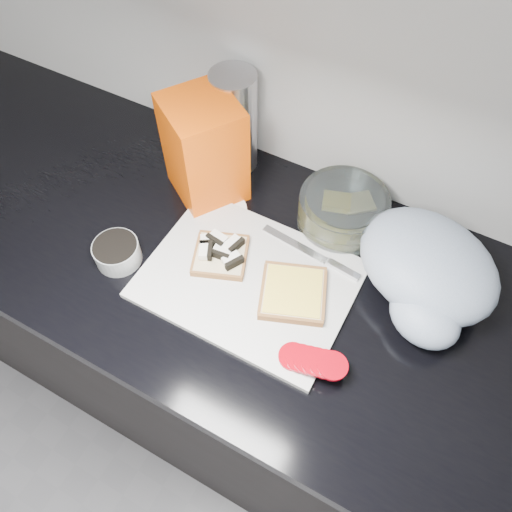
{
  "coord_description": "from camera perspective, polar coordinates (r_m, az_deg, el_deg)",
  "views": [
    {
      "loc": [
        0.21,
        0.72,
        1.74
      ],
      "look_at": [
        -0.05,
        1.19,
        0.95
      ],
      "focal_mm": 35.0,
      "sensor_mm": 36.0,
      "label": 1
    }
  ],
  "objects": [
    {
      "name": "knife",
      "position": [
        1.01,
        7.59,
        -0.29
      ],
      "size": [
        0.22,
        0.04,
        0.01
      ],
      "rotation": [
        0.0,
        0.0,
        -0.11
      ],
      "color": "silver",
      "rests_on": "cutting_board"
    },
    {
      "name": "tomato_slices",
      "position": [
        0.89,
        6.48,
        -11.84
      ],
      "size": [
        0.14,
        0.08,
        0.03
      ],
      "rotation": [
        0.0,
        0.0,
        -0.34
      ],
      "color": "#A70310",
      "rests_on": "cutting_board"
    },
    {
      "name": "bread_right",
      "position": [
        0.95,
        4.25,
        -4.23
      ],
      "size": [
        0.16,
        0.16,
        0.02
      ],
      "rotation": [
        0.0,
        0.0,
        0.37
      ],
      "color": "beige",
      "rests_on": "cutting_board"
    },
    {
      "name": "glass_bowl",
      "position": [
        1.06,
        9.86,
        5.15
      ],
      "size": [
        0.19,
        0.19,
        0.08
      ],
      "rotation": [
        0.0,
        0.0,
        0.32
      ],
      "color": "silver",
      "rests_on": "countertop"
    },
    {
      "name": "tub_lid",
      "position": [
        1.09,
        -3.47,
        5.34
      ],
      "size": [
        0.12,
        0.12,
        0.01
      ],
      "primitive_type": "cylinder",
      "rotation": [
        0.0,
        0.0,
        -0.43
      ],
      "color": "white",
      "rests_on": "countertop"
    },
    {
      "name": "seed_tub",
      "position": [
        1.03,
        -15.62,
        0.48
      ],
      "size": [
        0.09,
        0.09,
        0.05
      ],
      "color": "#919696",
      "rests_on": "countertop"
    },
    {
      "name": "steel_canister",
      "position": [
        1.11,
        -2.46,
        15.05
      ],
      "size": [
        0.1,
        0.1,
        0.24
      ],
      "primitive_type": "cylinder",
      "color": "#A8A8AC",
      "rests_on": "countertop"
    },
    {
      "name": "bread_left",
      "position": [
        1.0,
        -4.1,
        0.3
      ],
      "size": [
        0.14,
        0.14,
        0.03
      ],
      "rotation": [
        0.0,
        0.0,
        0.37
      ],
      "color": "beige",
      "rests_on": "cutting_board"
    },
    {
      "name": "base_cabinet",
      "position": [
        1.41,
        1.93,
        -12.63
      ],
      "size": [
        3.5,
        0.6,
        0.86
      ],
      "primitive_type": "cube",
      "color": "black",
      "rests_on": "ground"
    },
    {
      "name": "countertop",
      "position": [
        1.01,
        2.64,
        -3.09
      ],
      "size": [
        3.5,
        0.64,
        0.04
      ],
      "primitive_type": "cube",
      "color": "black",
      "rests_on": "base_cabinet"
    },
    {
      "name": "whole_tomatoes",
      "position": [
        0.98,
        18.73,
        -5.0
      ],
      "size": [
        0.06,
        0.06,
        0.06
      ],
      "rotation": [
        0.0,
        0.0,
        -0.33
      ],
      "color": "#A70310",
      "rests_on": "countertop"
    },
    {
      "name": "bread_bag",
      "position": [
        1.06,
        -5.9,
        11.96
      ],
      "size": [
        0.2,
        0.2,
        0.23
      ],
      "primitive_type": "cube",
      "rotation": [
        0.0,
        0.0,
        -0.58
      ],
      "color": "#EF5603",
      "rests_on": "countertop"
    },
    {
      "name": "grocery_bag",
      "position": [
        0.98,
        18.99,
        -1.65
      ],
      "size": [
        0.34,
        0.33,
        0.12
      ],
      "rotation": [
        0.0,
        0.0,
        -0.41
      ],
      "color": "#A3B2C9",
      "rests_on": "countertop"
    },
    {
      "name": "cutting_board",
      "position": [
        0.98,
        -0.84,
        -2.72
      ],
      "size": [
        0.4,
        0.3,
        0.01
      ],
      "primitive_type": "cube",
      "color": "silver",
      "rests_on": "countertop"
    }
  ]
}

